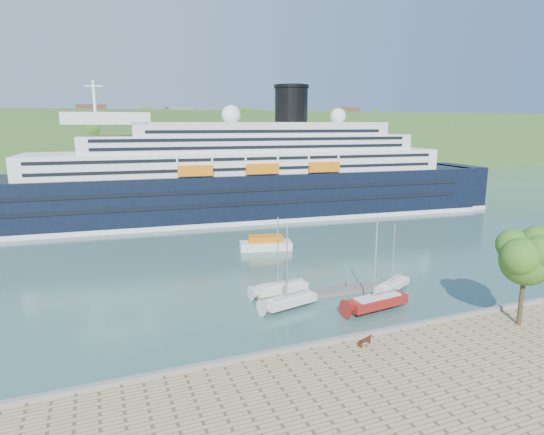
{
  "coord_description": "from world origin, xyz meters",
  "views": [
    {
      "loc": [
        -20.53,
        -32.22,
        19.63
      ],
      "look_at": [
        3.83,
        30.0,
        5.74
      ],
      "focal_mm": 30.0,
      "sensor_mm": 36.0,
      "label": 1
    }
  ],
  "objects": [
    {
      "name": "floating_pontoon",
      "position": [
        4.54,
        12.33,
        0.2
      ],
      "size": [
        18.37,
        3.15,
        0.41
      ],
      "primitive_type": null,
      "rotation": [
        0.0,
        0.0,
        -0.05
      ],
      "color": "#66615B",
      "rests_on": "ground"
    },
    {
      "name": "quay_coping",
      "position": [
        0.0,
        -0.2,
        1.15
      ],
      "size": [
        220.0,
        0.5,
        0.3
      ],
      "primitive_type": "cube",
      "color": "slate",
      "rests_on": "promenade"
    },
    {
      "name": "promenade_tree",
      "position": [
        15.75,
        -3.51,
        6.14
      ],
      "size": [
        6.21,
        6.21,
        10.28
      ],
      "primitive_type": null,
      "color": "#265D18",
      "rests_on": "promenade"
    },
    {
      "name": "sailboat_white_near",
      "position": [
        -1.88,
        9.98,
        4.33
      ],
      "size": [
        6.96,
        3.31,
        8.67
      ],
      "primitive_type": null,
      "rotation": [
        0.0,
        0.0,
        0.22
      ],
      "color": "silver",
      "rests_on": "ground"
    },
    {
      "name": "sailboat_extra",
      "position": [
        -1.33,
        13.85,
        4.45
      ],
      "size": [
        7.01,
        2.44,
        8.9
      ],
      "primitive_type": null,
      "rotation": [
        0.0,
        0.0,
        0.08
      ],
      "color": "silver",
      "rests_on": "ground"
    },
    {
      "name": "cruise_ship",
      "position": [
        6.21,
        58.95,
        13.8
      ],
      "size": [
        123.98,
        28.05,
        27.6
      ],
      "primitive_type": null,
      "rotation": [
        0.0,
        0.0,
        -0.08
      ],
      "color": "black",
      "rests_on": "ground"
    },
    {
      "name": "ground",
      "position": [
        0.0,
        0.0,
        0.0
      ],
      "size": [
        400.0,
        400.0,
        0.0
      ],
      "primitive_type": "plane",
      "color": "#315752",
      "rests_on": "ground"
    },
    {
      "name": "sailboat_white_far",
      "position": [
        11.57,
        10.2,
        3.96
      ],
      "size": [
        6.21,
        4.39,
        7.92
      ],
      "primitive_type": null,
      "rotation": [
        0.0,
        0.0,
        0.49
      ],
      "color": "silver",
      "rests_on": "ground"
    },
    {
      "name": "sailboat_red",
      "position": [
        6.53,
        6.07,
        4.94
      ],
      "size": [
        7.86,
        3.05,
        9.89
      ],
      "primitive_type": null,
      "rotation": [
        0.0,
        0.0,
        0.12
      ],
      "color": "maroon",
      "rests_on": "ground"
    },
    {
      "name": "park_bench",
      "position": [
        -0.09,
        -1.68,
        1.45
      ],
      "size": [
        1.52,
        1.06,
        0.9
      ],
      "primitive_type": null,
      "rotation": [
        0.0,
        0.0,
        0.38
      ],
      "color": "#482114",
      "rests_on": "promenade"
    },
    {
      "name": "tender_launch",
      "position": [
        3.85,
        32.82,
        1.13
      ],
      "size": [
        8.61,
        4.56,
        2.26
      ],
      "primitive_type": null,
      "rotation": [
        0.0,
        0.0,
        -0.22
      ],
      "color": "orange",
      "rests_on": "ground"
    },
    {
      "name": "far_hillside",
      "position": [
        0.0,
        145.0,
        12.0
      ],
      "size": [
        400.0,
        50.0,
        24.0
      ],
      "primitive_type": "cube",
      "color": "#2B5220",
      "rests_on": "ground"
    }
  ]
}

